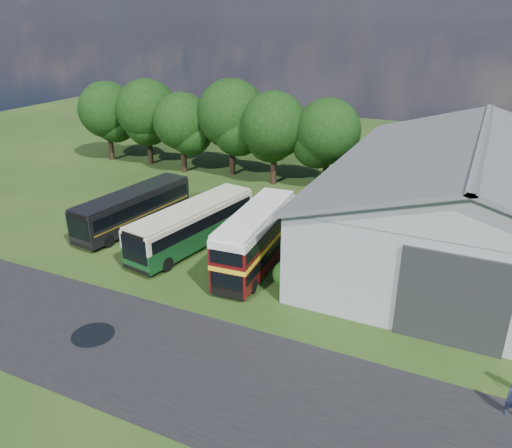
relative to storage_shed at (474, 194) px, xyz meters
The scene contains 15 objects.
ground 22.31m from the storage_shed, 133.18° to the right, with size 120.00×120.00×0.00m, color #193611.
asphalt_road 22.84m from the storage_shed, 122.30° to the right, with size 60.00×8.00×0.02m, color black.
puddle 25.50m from the storage_shed, 130.99° to the right, with size 2.20×2.20×0.01m, color black.
storage_shed is the anchor object (origin of this frame).
tree_far_left 38.86m from the storage_shed, 168.09° to the left, with size 6.12×6.12×8.64m.
tree_left_a 34.12m from the storage_shed, 165.53° to the left, with size 6.46×6.46×9.12m.
tree_left_b 29.01m from the storage_shed, 164.98° to the left, with size 5.78×5.78×8.16m.
tree_mid 24.71m from the storage_shed, 159.03° to the left, with size 6.80×6.80×9.60m.
tree_right_a 19.68m from the storage_shed, 156.53° to the left, with size 6.26×6.26×8.83m.
tree_right_b 15.65m from the storage_shed, 146.47° to the left, with size 5.98×5.98×8.45m.
shrub_front 14.33m from the storage_shed, 133.27° to the right, with size 1.70×1.70×1.70m, color #194714.
shrub_mid 13.02m from the storage_shed, 139.65° to the right, with size 1.60×1.60×1.60m, color #194714.
bus_green_single 19.23m from the storage_shed, 156.61° to the right, with size 4.29×11.21×3.02m.
bus_maroon_double 15.01m from the storage_shed, 144.67° to the right, with size 2.94×9.27×3.93m.
bus_dark_single 24.49m from the storage_shed, 164.36° to the right, with size 3.64×10.68×2.89m.
Camera 1 is at (15.27, -18.80, 15.32)m, focal length 35.00 mm.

